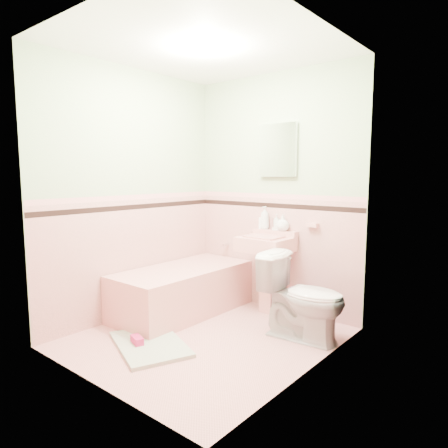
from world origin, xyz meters
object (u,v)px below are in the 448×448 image
Objects in this scene: bathtub at (183,292)px; bucket at (296,310)px; sink at (265,276)px; soap_bottle_mid at (277,222)px; medicine_cabinet at (278,150)px; shoe at (137,340)px; soap_bottle_right at (283,223)px; toilet at (303,297)px; soap_bottle_left at (265,218)px.

bucket is at bearing 25.87° from bathtub.
soap_bottle_mid is (0.02, 0.18, 0.54)m from sink.
bucket is at bearing -30.93° from medicine_cabinet.
soap_bottle_mid is 1.84m from shoe.
bathtub is at bearing -134.42° from soap_bottle_mid.
toilet is (0.53, -0.51, -0.57)m from soap_bottle_right.
shoe is at bearing -104.74° from sink.
soap_bottle_right reaches higher than bathtub.
toilet is 1.48m from shoe.
medicine_cabinet is 2.26× the size of bucket.
shoe is (-0.74, -1.37, -0.06)m from bucket.
medicine_cabinet is at bearing 43.70° from toilet.
soap_bottle_left is (0.55, 0.71, 0.76)m from bathtub.
bathtub is 1.18m from bucket.
medicine_cabinet reaches higher than shoe.
medicine_cabinet is 3.68× the size of shoe.
soap_bottle_mid is at bearing 180.00° from soap_bottle_right.
soap_bottle_right is 1.11× the size of shoe.
soap_bottle_left is (-0.13, -0.03, -0.71)m from medicine_cabinet.
bathtub is 8.89× the size of soap_bottle_mid.
bucket is (0.28, -0.20, -0.83)m from soap_bottle_right.
soap_bottle_left is 0.23m from soap_bottle_right.
sink is at bearing -90.00° from medicine_cabinet.
toilet is at bearing -44.16° from soap_bottle_right.
soap_bottle_right is at bearing 145.25° from bucket.
toilet is 5.09× the size of shoe.
bucket is at bearing -28.49° from soap_bottle_mid.
soap_bottle_mid is at bearing 151.51° from bucket.
shoe is (-0.38, -1.56, -0.89)m from soap_bottle_mid.
sink is 1.48× the size of medicine_cabinet.
soap_bottle_mid is 0.70× the size of bucket.
soap_bottle_mid is at bearing 95.11° from shoe.
shoe is (-0.36, -1.59, -1.64)m from medicine_cabinet.
shoe is at bearing -98.37° from soap_bottle_left.
toilet is at bearing -41.07° from medicine_cabinet.
medicine_cabinet is at bearing 47.42° from bathtub.
soap_bottle_left is at bearing 180.00° from soap_bottle_mid.
soap_bottle_left reaches higher than toilet.
medicine_cabinet is at bearing 117.84° from soap_bottle_mid.
sink is 3.31× the size of soap_bottle_left.
bathtub is at bearing -127.56° from soap_bottle_left.
soap_bottle_left reaches higher than bucket.
bathtub is at bearing -142.07° from sink.
toilet reaches higher than bathtub.
soap_bottle_mid is 0.22× the size of toilet.
bathtub is 2.74× the size of medicine_cabinet.
bucket is (0.36, -0.20, -0.83)m from soap_bottle_mid.
soap_bottle_right reaches higher than bucket.
soap_bottle_left reaches higher than shoe.
sink reaches higher than toilet.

